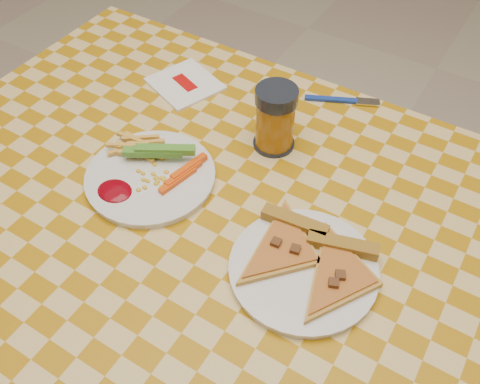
% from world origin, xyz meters
% --- Properties ---
extents(table, '(1.28, 0.88, 0.76)m').
position_xyz_m(table, '(0.00, 0.00, 0.68)').
color(table, silver).
rests_on(table, ground).
extents(plate_left, '(0.24, 0.24, 0.01)m').
position_xyz_m(plate_left, '(-0.17, 0.01, 0.76)').
color(plate_left, white).
rests_on(plate_left, table).
extents(plate_right, '(0.27, 0.27, 0.01)m').
position_xyz_m(plate_right, '(0.15, -0.03, 0.76)').
color(plate_right, white).
rests_on(plate_right, table).
extents(fries_veggies, '(0.19, 0.18, 0.04)m').
position_xyz_m(fries_veggies, '(-0.18, 0.02, 0.78)').
color(fries_veggies, '#F6B74E').
rests_on(fries_veggies, plate_left).
extents(pizza_slices, '(0.27, 0.25, 0.02)m').
position_xyz_m(pizza_slices, '(0.15, -0.01, 0.78)').
color(pizza_slices, gold).
rests_on(pizza_slices, plate_right).
extents(drink_glass, '(0.08, 0.08, 0.13)m').
position_xyz_m(drink_glass, '(-0.03, 0.20, 0.82)').
color(drink_glass, black).
rests_on(drink_glass, table).
extents(napkin, '(0.17, 0.17, 0.01)m').
position_xyz_m(napkin, '(-0.28, 0.27, 0.76)').
color(napkin, white).
rests_on(napkin, table).
extents(fork, '(0.15, 0.08, 0.01)m').
position_xyz_m(fork, '(0.03, 0.39, 0.76)').
color(fork, navy).
rests_on(fork, table).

